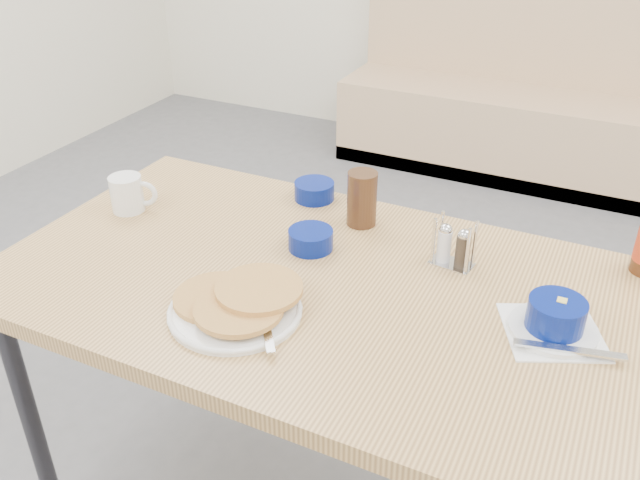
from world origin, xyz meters
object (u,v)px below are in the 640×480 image
at_px(butter_bowl, 311,240).
at_px(condiment_caddy, 453,249).
at_px(booth_bench, 523,107).
at_px(coffee_mug, 128,193).
at_px(dining_table, 315,302).
at_px(grits_setting, 555,320).
at_px(creamer_bowl, 314,191).
at_px(pancake_plate, 237,304).
at_px(amber_tumbler, 362,199).

distance_m(butter_bowl, condiment_caddy, 0.32).
height_order(booth_bench, coffee_mug, booth_bench).
bearing_deg(dining_table, grits_setting, 3.34).
bearing_deg(coffee_mug, grits_setting, -2.63).
bearing_deg(creamer_bowl, grits_setting, -25.11).
bearing_deg(butter_bowl, pancake_plate, -94.13).
distance_m(dining_table, coffee_mug, 0.58).
bearing_deg(creamer_bowl, butter_bowl, -65.62).
height_order(booth_bench, condiment_caddy, booth_bench).
xyz_separation_m(dining_table, butter_bowl, (-0.07, 0.11, 0.08)).
bearing_deg(pancake_plate, creamer_bowl, 99.18).
relative_size(pancake_plate, condiment_caddy, 2.44).
height_order(creamer_bowl, condiment_caddy, condiment_caddy).
relative_size(booth_bench, coffee_mug, 16.26).
relative_size(creamer_bowl, butter_bowl, 1.01).
relative_size(coffee_mug, grits_setting, 0.46).
relative_size(pancake_plate, butter_bowl, 2.68).
height_order(coffee_mug, condiment_caddy, condiment_caddy).
bearing_deg(booth_bench, amber_tumbler, -90.17).
height_order(dining_table, amber_tumbler, amber_tumbler).
relative_size(booth_bench, condiment_caddy, 16.71).
height_order(pancake_plate, condiment_caddy, condiment_caddy).
bearing_deg(butter_bowl, coffee_mug, -176.35).
bearing_deg(creamer_bowl, coffee_mug, -146.46).
height_order(booth_bench, amber_tumbler, booth_bench).
height_order(butter_bowl, amber_tumbler, amber_tumbler).
height_order(booth_bench, dining_table, booth_bench).
bearing_deg(coffee_mug, amber_tumbler, 18.98).
bearing_deg(creamer_bowl, booth_bench, 85.56).
bearing_deg(condiment_caddy, coffee_mug, -165.33).
distance_m(booth_bench, coffee_mug, 2.56).
bearing_deg(amber_tumbler, grits_setting, -25.75).
bearing_deg(coffee_mug, butter_bowl, 3.65).
bearing_deg(grits_setting, dining_table, -176.66).
relative_size(dining_table, butter_bowl, 13.49).
height_order(dining_table, coffee_mug, coffee_mug).
relative_size(creamer_bowl, amber_tumbler, 0.77).
relative_size(grits_setting, creamer_bowl, 2.44).
distance_m(booth_bench, pancake_plate, 2.75).
bearing_deg(dining_table, butter_bowl, 121.04).
height_order(coffee_mug, grits_setting, coffee_mug).
xyz_separation_m(amber_tumbler, condiment_caddy, (0.26, -0.09, -0.03)).
bearing_deg(booth_bench, coffee_mug, -102.98).
height_order(pancake_plate, creamer_bowl, same).
distance_m(creamer_bowl, condiment_caddy, 0.45).
distance_m(booth_bench, grits_setting, 2.59).
height_order(pancake_plate, butter_bowl, same).
distance_m(dining_table, pancake_plate, 0.21).
distance_m(pancake_plate, condiment_caddy, 0.49).
bearing_deg(booth_bench, creamer_bowl, -94.44).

